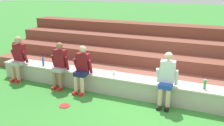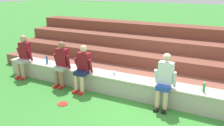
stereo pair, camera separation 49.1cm
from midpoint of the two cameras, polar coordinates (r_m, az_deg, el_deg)
The scene contains 11 objects.
ground_plane at distance 6.32m, azimuth 7.44°, elevation -9.58°, with size 80.00×80.00×0.00m, color #388433.
stone_seating_wall at distance 6.43m, azimuth 8.17°, elevation -6.36°, with size 10.02×0.56×0.52m.
brick_bleachers at distance 8.58m, azimuth 12.42°, elevation 1.79°, with size 12.24×3.16×1.55m.
person_far_left at distance 8.21m, azimuth -23.23°, elevation 1.37°, with size 0.55×0.53×1.41m.
person_left_of_center at distance 7.17m, azimuth -14.43°, elevation -0.24°, with size 0.54×0.46×1.37m.
person_center at distance 6.75m, azimuth -9.30°, elevation -1.20°, with size 0.55×0.54×1.34m.
person_right_of_center at distance 5.94m, azimuth 10.70°, elevation -3.67°, with size 0.53×0.50×1.40m.
water_bottle_near_left at distance 7.86m, azimuth -17.96°, elevation 0.34°, with size 0.07×0.07×0.26m.
water_bottle_mid_left at distance 6.09m, azimuth 19.30°, elevation -4.92°, with size 0.07×0.07×0.25m.
plastic_cup_left_end at distance 6.71m, azimuth -1.61°, elevation -2.38°, with size 0.08×0.08×0.10m, color white.
frisbee at distance 6.30m, azimuth -13.57°, elevation -9.97°, with size 0.27×0.27×0.02m, color red.
Camera 1 is at (1.16, -5.55, 2.90)m, focal length 38.03 mm.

